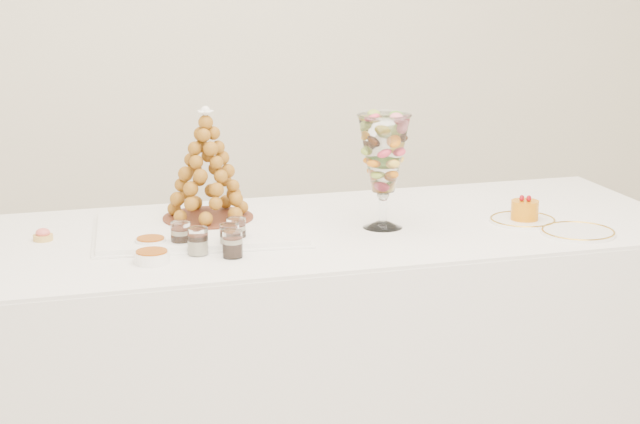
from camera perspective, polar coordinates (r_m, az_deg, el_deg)
name	(u,v)px	position (r m, az deg, el deg)	size (l,w,h in m)	color
buffet_table	(328,356)	(3.36, 0.41, -7.69)	(2.20, 0.90, 0.83)	white
lace_tray	(200,229)	(3.19, -6.44, -0.90)	(0.60, 0.45, 0.02)	white
macaron_vase	(384,155)	(3.18, 3.42, 3.06)	(0.16, 0.16, 0.34)	white
cake_plate	(523,221)	(3.34, 10.75, -0.45)	(0.20, 0.20, 0.01)	white
spare_plate	(578,232)	(3.24, 13.60, -1.06)	(0.22, 0.22, 0.01)	white
pink_tart	(43,235)	(3.18, -14.56, -1.21)	(0.06, 0.06, 0.04)	tan
verrine_a	(181,235)	(3.02, -7.44, -1.23)	(0.06, 0.06, 0.08)	white
verrine_b	(230,237)	(2.99, -4.85, -1.35)	(0.05, 0.05, 0.07)	white
verrine_c	(236,231)	(3.05, -4.49, -1.01)	(0.06, 0.06, 0.07)	white
verrine_d	(198,241)	(2.96, -6.53, -1.56)	(0.06, 0.06, 0.08)	white
verrine_e	(232,244)	(2.92, -4.69, -1.71)	(0.06, 0.06, 0.07)	white
ramekin_back	(151,244)	(3.04, -9.02, -1.67)	(0.09, 0.09, 0.03)	white
ramekin_front	(152,257)	(2.91, -8.95, -2.40)	(0.10, 0.10, 0.03)	white
croquembouche	(207,165)	(3.23, -6.06, 2.53)	(0.28, 0.28, 0.34)	#622C19
mousse_cake	(525,210)	(3.33, 10.87, 0.12)	(0.08, 0.08, 0.07)	orange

